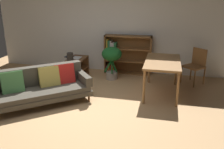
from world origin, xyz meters
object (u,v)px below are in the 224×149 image
object	(u,v)px
dining_table	(163,64)
bookshelf	(125,55)
desk_speaker	(70,57)
fabric_couch	(41,86)
open_laptop	(74,57)
media_console	(76,69)
potted_floor_plant	(112,58)
dining_chair_near	(196,64)

from	to	relation	value
dining_table	bookshelf	distance (m)	1.74
desk_speaker	fabric_couch	bearing A→B (deg)	-94.91
open_laptop	desk_speaker	world-z (taller)	desk_speaker
media_console	open_laptop	distance (m)	0.33
desk_speaker	dining_table	distance (m)	2.39
desk_speaker	bookshelf	size ratio (longest dim) A/B	0.17
open_laptop	dining_table	world-z (taller)	dining_table
bookshelf	desk_speaker	bearing A→B (deg)	-140.56
potted_floor_plant	fabric_couch	bearing A→B (deg)	-122.46
dining_table	open_laptop	bearing A→B (deg)	165.10
desk_speaker	dining_chair_near	xyz separation A→B (m)	(3.19, 0.58, -0.15)
media_console	potted_floor_plant	bearing A→B (deg)	11.65
dining_chair_near	dining_table	bearing A→B (deg)	-133.03
media_console	desk_speaker	bearing A→B (deg)	-103.57
desk_speaker	bookshelf	distance (m)	1.64
open_laptop	dining_chair_near	bearing A→B (deg)	4.29
bookshelf	media_console	bearing A→B (deg)	-145.52
bookshelf	dining_chair_near	bearing A→B (deg)	-13.50
potted_floor_plant	media_console	bearing A→B (deg)	-168.35
potted_floor_plant	bookshelf	world-z (taller)	bookshelf
media_console	open_laptop	xyz separation A→B (m)	(-0.08, 0.13, 0.30)
open_laptop	dining_table	bearing A→B (deg)	-14.90
media_console	open_laptop	bearing A→B (deg)	121.40
dining_chair_near	potted_floor_plant	bearing A→B (deg)	-175.42
desk_speaker	potted_floor_plant	xyz separation A→B (m)	(1.02, 0.41, -0.06)
dining_table	bookshelf	size ratio (longest dim) A/B	1.06
fabric_couch	media_console	size ratio (longest dim) A/B	1.98
fabric_couch	potted_floor_plant	xyz separation A→B (m)	(1.14, 1.79, 0.23)
open_laptop	potted_floor_plant	world-z (taller)	potted_floor_plant
open_laptop	desk_speaker	xyz separation A→B (m)	(0.03, -0.34, 0.10)
fabric_couch	dining_table	size ratio (longest dim) A/B	1.43
dining_table	dining_chair_near	size ratio (longest dim) A/B	1.56
media_console	dining_table	distance (m)	2.41
potted_floor_plant	dining_table	size ratio (longest dim) A/B	0.63
open_laptop	bookshelf	xyz separation A→B (m)	(1.30, 0.70, -0.02)
open_laptop	dining_table	distance (m)	2.49
fabric_couch	desk_speaker	bearing A→B (deg)	85.09
desk_speaker	potted_floor_plant	distance (m)	1.10
dining_table	dining_chair_near	bearing A→B (deg)	46.97
media_console	dining_table	world-z (taller)	dining_table
media_console	dining_table	size ratio (longest dim) A/B	0.72
dining_chair_near	bookshelf	xyz separation A→B (m)	(-1.92, 0.46, 0.03)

